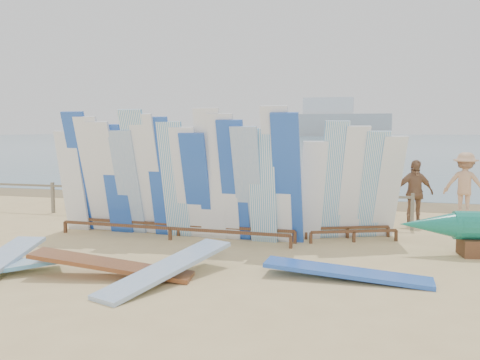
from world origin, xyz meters
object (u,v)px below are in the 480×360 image
(flat_board_b, at_px, (167,281))
(beachgoer_2, at_px, (135,180))
(flat_board_c, at_px, (112,277))
(beachgoer_7, at_px, (279,179))
(flat_board_d, at_px, (347,279))
(beachgoer_0, at_px, (85,177))
(side_surfboard_rack, at_px, (352,187))
(beachgoer_10, at_px, (414,193))
(beachgoer_11, at_px, (110,176))
(beachgoer_5, at_px, (194,178))
(beach_chair_left, at_px, (228,208))
(stroller, at_px, (271,203))
(beachgoer_9, at_px, (371,178))
(vendor_table, at_px, (276,219))
(beachgoer_1, at_px, (149,177))
(beachgoer_extra_0, at_px, (465,184))
(beachgoer_4, at_px, (154,184))
(main_surfboard_rack, at_px, (174,180))

(flat_board_b, xyz_separation_m, beachgoer_2, (-3.85, 6.60, 0.90))
(flat_board_c, bearing_deg, beachgoer_7, -17.05)
(flat_board_d, bearing_deg, beachgoer_0, 56.49)
(flat_board_d, bearing_deg, side_surfboard_rack, 3.02)
(side_surfboard_rack, relative_size, beachgoer_0, 1.42)
(flat_board_c, bearing_deg, beachgoer_2, 15.07)
(beachgoer_10, bearing_deg, beachgoer_11, 146.92)
(side_surfboard_rack, relative_size, beachgoer_5, 1.57)
(beach_chair_left, height_order, beachgoer_0, beachgoer_0)
(stroller, relative_size, beachgoer_9, 0.60)
(flat_board_d, bearing_deg, vendor_table, 32.54)
(beachgoer_9, relative_size, beachgoer_7, 1.04)
(beachgoer_1, bearing_deg, beachgoer_0, 144.33)
(vendor_table, distance_m, beachgoer_5, 5.92)
(beachgoer_extra_0, relative_size, beachgoer_5, 1.08)
(side_surfboard_rack, height_order, stroller, side_surfboard_rack)
(beachgoer_extra_0, bearing_deg, beachgoer_1, 13.80)
(beachgoer_11, distance_m, beachgoer_10, 10.50)
(beachgoer_4, distance_m, beachgoer_5, 1.98)
(vendor_table, xyz_separation_m, beachgoer_11, (-7.04, 5.13, 0.36))
(stroller, bearing_deg, beachgoer_1, 129.26)
(beachgoer_4, relative_size, beachgoer_9, 0.90)
(beachgoer_2, distance_m, beachgoer_7, 4.43)
(flat_board_b, relative_size, beachgoer_0, 1.46)
(side_surfboard_rack, relative_size, beachgoer_2, 1.45)
(beachgoer_9, bearing_deg, beachgoer_10, -94.91)
(side_surfboard_rack, bearing_deg, beachgoer_9, 63.74)
(beachgoer_0, bearing_deg, beachgoer_4, 119.02)
(beach_chair_left, bearing_deg, beachgoer_0, -175.68)
(side_surfboard_rack, distance_m, beachgoer_11, 10.00)
(flat_board_c, distance_m, beachgoer_extra_0, 10.54)
(beachgoer_5, bearing_deg, vendor_table, 123.85)
(side_surfboard_rack, height_order, flat_board_d, side_surfboard_rack)
(side_surfboard_rack, height_order, vendor_table, side_surfboard_rack)
(beach_chair_left, height_order, beachgoer_7, beachgoer_7)
(flat_board_b, distance_m, beachgoer_10, 7.47)
(flat_board_d, distance_m, beachgoer_9, 8.16)
(main_surfboard_rack, height_order, beachgoer_extra_0, main_surfboard_rack)
(flat_board_b, xyz_separation_m, flat_board_c, (-0.97, -0.04, 0.00))
(beachgoer_7, bearing_deg, beachgoer_5, 150.04)
(beachgoer_9, bearing_deg, flat_board_d, -118.17)
(beach_chair_left, xyz_separation_m, beachgoer_10, (4.96, -0.03, 0.60))
(beachgoer_7, bearing_deg, side_surfboard_rack, -88.09)
(main_surfboard_rack, distance_m, beachgoer_1, 6.11)
(side_surfboard_rack, relative_size, beachgoer_4, 1.57)
(vendor_table, bearing_deg, beachgoer_9, 86.97)
(main_surfboard_rack, xyz_separation_m, beachgoer_11, (-4.83, 5.74, -0.54))
(flat_board_b, relative_size, beachgoer_1, 1.60)
(beachgoer_10, distance_m, beachgoer_7, 4.41)
(stroller, distance_m, beachgoer_1, 5.31)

